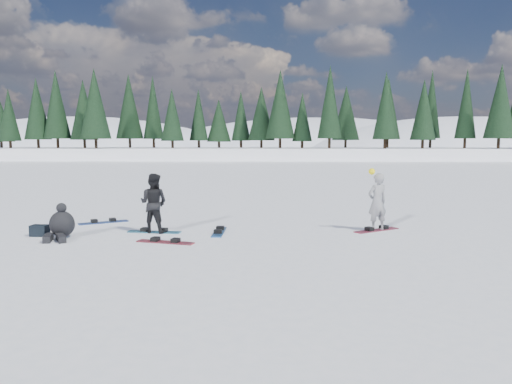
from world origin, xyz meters
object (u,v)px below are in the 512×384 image
seated_rider (61,225)px  snowboard_loose_a (219,232)px  gear_bag (40,231)px  snowboarder_woman (377,202)px  snowboard_loose_c (103,222)px  snowboard_loose_b (165,242)px  snowboarder_man (154,203)px

seated_rider → snowboard_loose_a: bearing=-10.5°
seated_rider → gear_bag: bearing=136.8°
seated_rider → snowboarder_woman: bearing=-14.4°
snowboarder_woman → gear_bag: (-9.25, -1.01, -0.69)m
snowboard_loose_c → snowboard_loose_a: same height
snowboarder_woman → snowboard_loose_b: size_ratio=1.20×
gear_bag → snowboard_loose_b: bearing=-12.6°
snowboard_loose_a → snowboarder_man: bearing=92.5°
snowboarder_man → snowboard_loose_c: 2.65m
snowboard_loose_b → snowboarder_man: bearing=128.4°
seated_rider → gear_bag: seated_rider is taller
snowboard_loose_b → snowboard_loose_c: bearing=145.6°
snowboarder_woman → seated_rider: bearing=-14.7°
snowboard_loose_c → snowboard_loose_b: bearing=-79.6°
snowboarder_man → seated_rider: (-2.27, -0.84, -0.47)m
snowboarder_woman → snowboarder_man: bearing=-19.3°
gear_bag → snowboard_loose_a: 4.83m
seated_rider → snowboard_loose_c: seated_rider is taller
snowboarder_woman → snowboard_loose_c: 8.37m
snowboarder_woman → seated_rider: 8.66m
seated_rider → snowboard_loose_a: (4.08, 0.89, -0.34)m
snowboard_loose_c → snowboard_loose_a: size_ratio=1.00×
snowboard_loose_c → snowboard_loose_b: (2.56, -2.98, 0.00)m
snowboarder_woman → snowboard_loose_a: bearing=-18.4°
snowboarder_woman → snowboard_loose_b: (-5.69, -1.81, -0.82)m
gear_bag → seated_rider: bearing=-20.4°
snowboarder_man → snowboard_loose_c: size_ratio=1.11×
snowboard_loose_a → snowboard_loose_b: bearing=140.5°
snowboarder_woman → snowboard_loose_b: 6.03m
snowboarder_man → snowboard_loose_a: 1.99m
snowboard_loose_b → snowboard_loose_a: (1.22, 1.43, 0.00)m
snowboard_loose_a → gear_bag: bearing=98.4°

